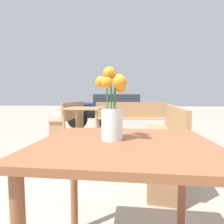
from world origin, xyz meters
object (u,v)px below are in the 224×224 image
flower_vase (112,112)px  bench_middle (133,117)px  bench_near (166,133)px  table_back (85,113)px  table_front (125,165)px  parked_car (116,106)px  bicycle (92,118)px  bench_far (72,117)px

flower_vase → bench_middle: flower_vase is taller
flower_vase → bench_near: (0.59, 1.53, -0.41)m
table_back → bench_middle: bearing=43.0°
table_front → parked_car: 8.33m
table_front → bicycle: 4.54m
table_front → bench_near: bearing=71.2°
bench_near → parked_car: bearing=99.9°
table_front → parked_car: size_ratio=0.20×
bench_far → parked_car: bearing=80.2°
bench_near → bench_far: same height
bicycle → parked_car: size_ratio=0.35×
table_front → bench_far: 3.88m
flower_vase → table_back: 2.81m
bench_far → bench_near: bearing=-45.7°
bench_middle → table_front: bearing=-92.1°
bench_middle → bench_far: size_ratio=1.15×
table_front → bicycle: (-1.09, 4.39, -0.29)m
table_front → bench_middle: bench_middle is taller
bench_middle → flower_vase: bearing=-93.1°
table_front → flower_vase: bearing=158.3°
bench_middle → bench_far: same height
bench_middle → parked_car: 4.73m
flower_vase → bicycle: 4.52m
flower_vase → bench_near: bearing=68.8°
flower_vase → bicycle: size_ratio=0.24×
flower_vase → bench_middle: (0.20, 3.61, -0.41)m
bench_middle → table_back: size_ratio=2.29×
bench_near → bench_middle: 2.12m
table_front → bench_near: size_ratio=0.44×
bench_middle → table_back: bench_middle is taller
table_front → bench_middle: 3.64m
flower_vase → bench_near: flower_vase is taller
flower_vase → bench_near: 1.69m
table_front → bench_near: (0.53, 1.56, -0.15)m
bench_near → bench_far: bearing=134.3°
table_back → bicycle: 1.73m
bench_near → parked_car: size_ratio=0.45×
bench_far → parked_car: size_ratio=0.38×
flower_vase → bench_far: (-1.40, 3.57, -0.42)m
flower_vase → parked_car: 8.30m
bicycle → flower_vase: bearing=-76.8°
table_back → bicycle: (-0.21, 1.69, -0.30)m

